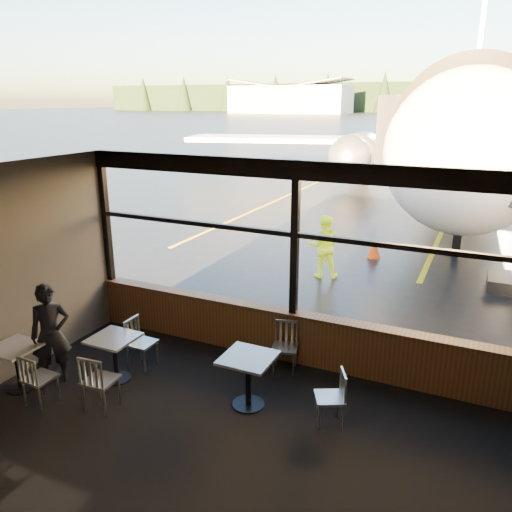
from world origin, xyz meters
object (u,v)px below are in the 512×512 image
Objects in this scene: cafe_table_left at (18,368)px; chair_left_s at (40,378)px; chair_near_n at (285,348)px; ground_crew at (324,246)px; cone_nose at (374,249)px; chair_mid_s at (101,381)px; cafe_table_near at (248,381)px; cafe_table_mid at (115,358)px; passenger at (51,334)px; chair_near_e at (330,398)px; chair_mid_w at (142,344)px; airliner at (477,70)px; cone_wing at (365,178)px.

cafe_table_left is 0.86× the size of chair_left_s.
ground_crew is at bearing -94.17° from chair_near_n.
ground_crew is 2.43m from cone_nose.
chair_mid_s is 9.46m from cone_nose.
cafe_table_near is 3.67m from cafe_table_left.
ground_crew is at bearing 97.22° from cafe_table_near.
cafe_table_mid is 0.47× the size of ground_crew.
chair_mid_s is 0.56× the size of passenger.
chair_near_e is 4.47m from passenger.
passenger reaches higher than cafe_table_mid.
chair_mid_s is 1.05× the size of chair_mid_w.
chair_near_n is 0.98× the size of chair_mid_w.
chair_left_s reaches higher than cafe_table_left.
airliner is 46.72× the size of cafe_table_near.
cafe_table_mid is 2.79m from chair_near_n.
chair_mid_w reaches higher than cafe_table_near.
chair_mid_s reaches higher than cone_nose.
chair_left_s reaches higher than cone_wing.
chair_near_e reaches higher than cafe_table_left.
cafe_table_mid is 8.83m from cone_nose.
cone_wing is (0.05, 23.35, -0.11)m from cafe_table_left.
cafe_table_mid is at bearing 110.84° from chair_mid_s.
chair_near_e is at bearing 87.20° from chair_mid_w.
airliner is at bearing 170.57° from chair_mid_w.
chair_near_e reaches higher than cone_wing.
cafe_table_left is (-3.49, -1.12, -0.04)m from cafe_table_near.
cafe_table_near reaches higher than cone_nose.
chair_near_e is 1.52× the size of cone_nose.
cone_wing is at bearing -98.68° from ground_crew.
cafe_table_left is 7.68m from ground_crew.
chair_near_e is 1.54m from chair_near_n.
chair_near_n is at bearing 111.91° from chair_mid_w.
chair_mid_w is 0.53× the size of passenger.
chair_near_n is at bearing -18.41° from passenger.
passenger is at bearing 51.36° from cafe_table_left.
chair_near_n is 0.94× the size of chair_mid_s.
chair_left_s reaches higher than cone_nose.
cone_nose is (-1.61, -14.07, -5.57)m from airliner.
cone_nose reaches higher than cone_wing.
chair_near_e is 0.94× the size of chair_mid_w.
cafe_table_near is 1.53× the size of cone_wing.
cafe_table_near reaches higher than cafe_table_left.
cone_wing is at bearing 93.31° from chair_left_s.
cafe_table_left is 0.90× the size of chair_near_e.
cone_wing is (-3.56, 21.08, -0.17)m from chair_near_n.
cafe_table_near is 0.49× the size of passenger.
chair_mid_w is 1.66× the size of cone_wing.
cone_nose is at bearing 69.11° from cafe_table_left.
cafe_table_mid reaches higher than cone_wing.
airliner reaches higher than chair_near_n.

